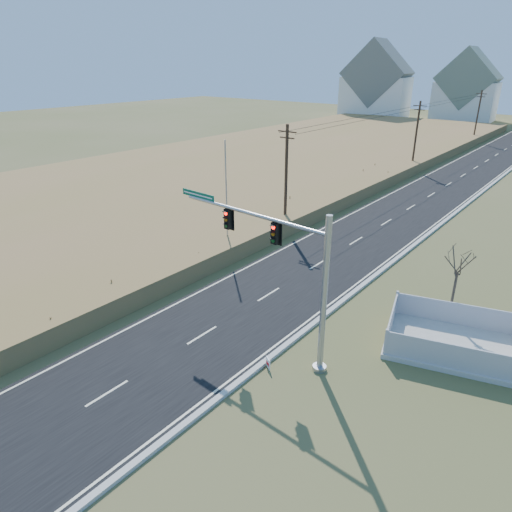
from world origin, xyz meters
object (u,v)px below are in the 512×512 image
Objects in this scene: open_sign at (268,363)px; fence_enclosure at (455,344)px; traffic_signal_mast at (291,269)px; flagpole at (227,209)px; bare_tree at (460,261)px.

fence_enclosure is at bearing 79.96° from open_sign.
flagpole is (-11.59, 8.37, -1.33)m from traffic_signal_mast.
open_sign is at bearing -89.98° from traffic_signal_mast.
bare_tree is at bearing 97.83° from fence_enclosure.
fence_enclosure is at bearing -8.38° from flagpole.
traffic_signal_mast is at bearing 118.59° from open_sign.
bare_tree is at bearing 59.95° from traffic_signal_mast.
bare_tree is at bearing -0.72° from flagpole.
flagpole is at bearing 179.28° from bare_tree.
open_sign is 0.11× the size of bare_tree.
bare_tree is (5.40, 8.16, -0.88)m from traffic_signal_mast.
traffic_signal_mast is 1.25× the size of fence_enclosure.
traffic_signal_mast is 2.05× the size of bare_tree.
flagpole reaches higher than traffic_signal_mast.
traffic_signal_mast is 1.15× the size of flagpole.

